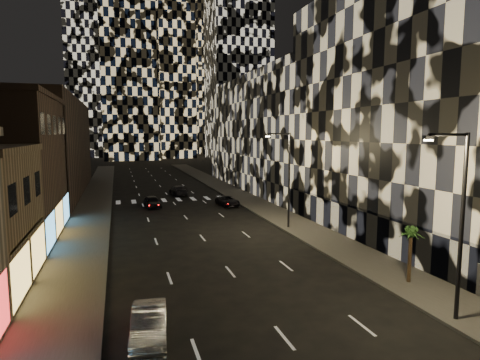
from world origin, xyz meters
TOP-DOWN VIEW (x-y plane):
  - sidewalk_left at (-10.00, 50.00)m, footprint 4.00×120.00m
  - sidewalk_right at (10.00, 50.00)m, footprint 4.00×120.00m
  - curb_left at (-7.90, 50.00)m, footprint 0.20×120.00m
  - curb_right at (7.90, 50.00)m, footprint 0.20×120.00m
  - retail_filler_left at (-17.00, 60.00)m, footprint 10.00×40.00m
  - midrise_right at (20.00, 24.50)m, footprint 16.00×25.00m
  - midrise_base at (12.30, 24.50)m, footprint 0.60×25.00m
  - midrise_filler_right at (20.00, 57.00)m, footprint 16.00×40.00m
  - tower_right_mid at (35.00, 135.00)m, footprint 20.00×20.00m
  - tower_left_back at (-12.00, 165.00)m, footprint 24.00×24.00m
  - tower_center_low at (-2.00, 140.00)m, footprint 18.00×18.00m
  - streetlight_near at (8.35, 10.00)m, footprint 2.55×0.25m
  - streetlight_far at (8.35, 30.00)m, footprint 2.55×0.25m
  - car_silver_parked at (-5.80, 12.61)m, footprint 1.93×4.44m
  - car_dark_midlane at (-2.97, 44.96)m, footprint 2.17×4.38m
  - car_dark_oncoming at (1.54, 53.78)m, footprint 2.28×5.07m
  - car_dark_rightlane at (6.19, 43.31)m, footprint 2.48×4.64m
  - palm_tree at (9.78, 14.73)m, footprint 1.74×1.73m

SIDE VIEW (x-z plane):
  - sidewalk_left at x=-10.00m, z-range 0.00..0.15m
  - sidewalk_right at x=10.00m, z-range 0.00..0.15m
  - curb_left at x=-7.90m, z-range 0.00..0.15m
  - curb_right at x=7.90m, z-range 0.00..0.15m
  - car_dark_rightlane at x=6.19m, z-range 0.00..1.24m
  - car_silver_parked at x=-5.80m, z-range 0.00..1.42m
  - car_dark_midlane at x=-2.97m, z-range 0.00..1.44m
  - car_dark_oncoming at x=1.54m, z-range 0.00..1.44m
  - midrise_base at x=12.30m, z-range 0.00..3.00m
  - palm_tree at x=9.78m, z-range 1.26..4.68m
  - streetlight_near at x=8.35m, z-range 0.85..9.85m
  - streetlight_far at x=8.35m, z-range 0.85..9.85m
  - retail_filler_left at x=-17.00m, z-range 0.00..14.00m
  - midrise_filler_right at x=20.00m, z-range 0.00..18.00m
  - midrise_right at x=20.00m, z-range 0.00..22.00m
  - tower_center_low at x=-2.00m, z-range 0.00..95.00m
  - tower_right_mid at x=35.00m, z-range 0.00..100.00m
  - tower_left_back at x=-12.00m, z-range 0.00..120.00m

